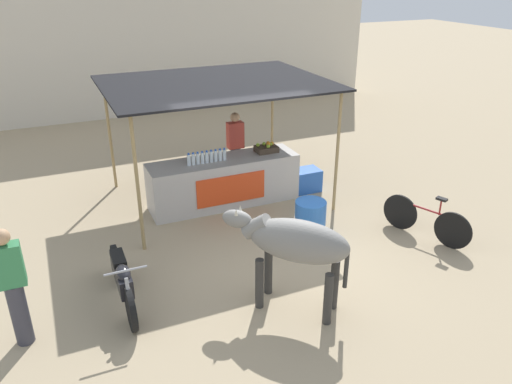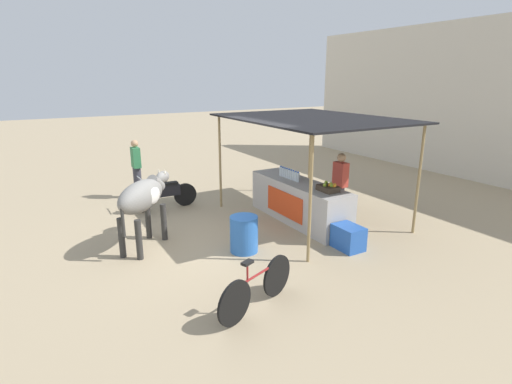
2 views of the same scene
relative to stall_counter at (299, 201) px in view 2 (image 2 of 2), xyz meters
The scene contains 13 objects.
ground_plane 2.25m from the stall_counter, 90.00° to the right, with size 60.00×60.00×0.00m, color tan.
building_wall_far 7.74m from the stall_counter, 90.00° to the left, with size 16.00×0.50×5.09m, color beige.
stall_counter is the anchor object (origin of this frame).
stall_awning 1.87m from the stall_counter, 90.00° to the left, with size 4.20×3.20×2.42m.
water_bottle_row 0.69m from the stall_counter, behind, with size 0.79×0.07×0.25m.
fruit_crate 1.11m from the stall_counter, ahead, with size 0.44×0.32×0.18m.
vendor_behind_counter 1.01m from the stall_counter, 53.62° to the left, with size 0.34×0.22×1.65m.
cooler_box 1.84m from the stall_counter, ahead, with size 0.60×0.44×0.48m, color blue.
water_barrel 2.14m from the stall_counter, 65.43° to the right, with size 0.55×0.55×0.72m, color blue.
cow 3.60m from the stall_counter, 94.69° to the right, with size 1.54×1.55×1.44m.
motorcycle_parked 3.54m from the stall_counter, 134.19° to the right, with size 0.55×1.80×0.90m.
bicycle_leaning 3.91m from the stall_counter, 44.71° to the right, with size 0.66×1.56×0.85m.
passerby_on_street 4.74m from the stall_counter, 143.36° to the right, with size 0.34×0.22×1.65m.
Camera 2 is at (7.27, -3.16, 3.30)m, focal length 28.00 mm.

